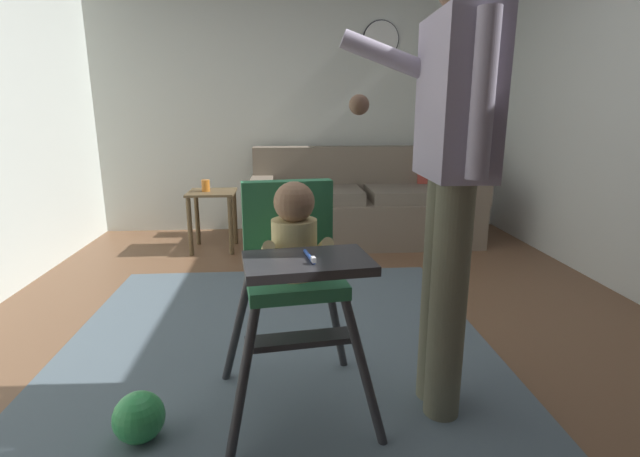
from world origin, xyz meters
TOP-DOWN VIEW (x-y plane):
  - ground at (0.00, 0.00)m, footprint 5.65×6.66m
  - wall_far at (0.00, 2.56)m, footprint 4.85×0.06m
  - area_rug at (-0.26, -0.01)m, footprint 2.21×2.34m
  - couch at (0.53, 2.04)m, footprint 2.08×0.86m
  - high_chair at (-0.17, -0.55)m, footprint 0.68×0.78m
  - adult_standing at (0.41, -0.57)m, footprint 0.51×0.51m
  - toy_ball at (-0.75, -0.70)m, footprint 0.19×0.19m
  - side_table at (-0.84, 1.80)m, footprint 0.40×0.40m
  - sippy_cup at (-0.88, 1.80)m, footprint 0.07×0.07m
  - wall_clock at (0.75, 2.51)m, footprint 0.36×0.04m

SIDE VIEW (x-z plane):
  - ground at x=0.00m, z-range -0.10..0.00m
  - area_rug at x=-0.26m, z-range 0.00..0.01m
  - toy_ball at x=-0.75m, z-range 0.00..0.19m
  - couch at x=0.53m, z-range -0.10..0.76m
  - side_table at x=-0.84m, z-range 0.12..0.64m
  - sippy_cup at x=-0.88m, z-range 0.52..0.62m
  - high_chair at x=-0.17m, z-range 0.18..1.13m
  - adult_standing at x=0.41m, z-range 0.12..1.81m
  - wall_far at x=0.00m, z-range 0.00..2.59m
  - wall_clock at x=0.75m, z-range 1.69..2.05m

